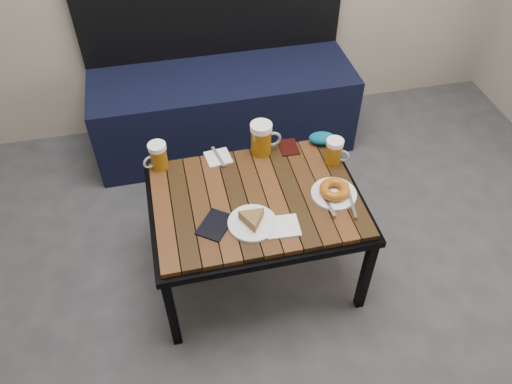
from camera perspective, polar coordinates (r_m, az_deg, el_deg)
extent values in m
cube|color=black|center=(2.82, -3.67, 9.40)|extent=(1.40, 0.50, 0.45)
cube|color=black|center=(2.78, -5.04, 20.11)|extent=(1.40, 0.05, 0.50)
cube|color=black|center=(1.97, -9.59, -13.49)|extent=(0.04, 0.03, 0.42)
cube|color=black|center=(2.08, 12.42, -9.31)|extent=(0.03, 0.03, 0.42)
cube|color=black|center=(2.31, -11.01, -1.75)|extent=(0.04, 0.04, 0.42)
cube|color=black|center=(2.41, 7.59, 1.22)|extent=(0.03, 0.04, 0.42)
cube|color=black|center=(1.98, 0.00, -1.32)|extent=(0.84, 0.62, 0.03)
cube|color=#371C0C|center=(1.96, 0.00, -0.80)|extent=(0.80, 0.58, 0.02)
cylinder|color=#8E540B|center=(2.09, -11.04, 3.85)|extent=(0.09, 0.09, 0.10)
cylinder|color=white|center=(2.05, -11.27, 5.10)|extent=(0.07, 0.07, 0.02)
torus|color=#8C999E|center=(2.07, -12.03, 3.37)|extent=(0.06, 0.03, 0.06)
cylinder|color=#8E540B|center=(2.11, 0.58, 5.85)|extent=(0.09, 0.09, 0.12)
cylinder|color=white|center=(2.07, 0.59, 7.43)|extent=(0.09, 0.09, 0.03)
torus|color=#8C999E|center=(2.12, 1.93, 6.06)|extent=(0.07, 0.01, 0.07)
cylinder|color=#8E540B|center=(2.10, 8.86, 4.41)|extent=(0.10, 0.10, 0.09)
cylinder|color=white|center=(2.06, 9.04, 5.62)|extent=(0.07, 0.07, 0.02)
torus|color=#8C999E|center=(2.09, 9.90, 4.10)|extent=(0.05, 0.04, 0.06)
cylinder|color=white|center=(1.85, -0.41, -3.58)|extent=(0.18, 0.18, 0.01)
cylinder|color=white|center=(1.98, 8.88, -0.22)|extent=(0.18, 0.18, 0.01)
torus|color=#853A0C|center=(1.96, 8.96, 0.29)|extent=(0.12, 0.12, 0.04)
cube|color=#A5A8AD|center=(1.96, 10.80, -0.86)|extent=(0.04, 0.19, 0.00)
cube|color=#A5A8AD|center=(1.93, 8.21, -1.31)|extent=(0.03, 0.14, 0.00)
cube|color=white|center=(2.12, -4.34, 3.95)|extent=(0.11, 0.11, 0.01)
cube|color=#A5A8AD|center=(2.12, -4.35, 4.06)|extent=(0.04, 0.14, 0.00)
cube|color=white|center=(1.85, 3.01, -3.97)|extent=(0.13, 0.11, 0.01)
cube|color=black|center=(1.86, -4.68, -3.76)|extent=(0.16, 0.17, 0.01)
cube|color=black|center=(2.17, 3.76, 5.13)|extent=(0.08, 0.11, 0.01)
ellipsoid|color=navy|center=(2.20, 7.56, 6.10)|extent=(0.13, 0.10, 0.05)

